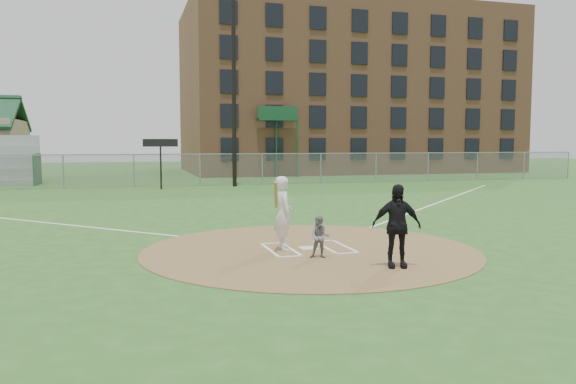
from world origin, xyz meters
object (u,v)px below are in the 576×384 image
object	(u,v)px
batter_at_plate	(283,213)
home_plate	(308,248)
catcher	(320,237)
umpire	(396,226)

from	to	relation	value
batter_at_plate	home_plate	bearing A→B (deg)	-4.97
home_plate	batter_at_plate	distance (m)	1.12
home_plate	catcher	xyz separation A→B (m)	(-0.09, -1.15, 0.48)
home_plate	catcher	distance (m)	1.24
catcher	umpire	xyz separation A→B (m)	(1.25, -1.37, 0.41)
catcher	umpire	bearing A→B (deg)	-24.04
home_plate	catcher	bearing A→B (deg)	-94.53
umpire	batter_at_plate	xyz separation A→B (m)	(-1.80, 2.57, 0.03)
umpire	catcher	bearing A→B (deg)	146.36
home_plate	catcher	size ratio (longest dim) A/B	0.42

